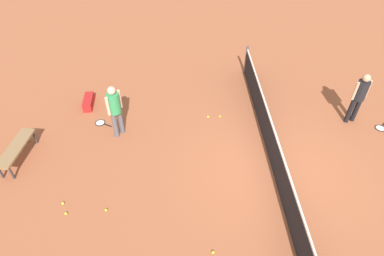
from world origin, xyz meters
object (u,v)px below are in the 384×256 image
(tennis_ball_baseline, at_px, (63,203))
(tennis_ball_stray_right, at_px, (106,210))
(player_far_side, at_px, (360,95))
(tennis_racket_far_player, at_px, (381,128))
(player_near_side, at_px, (115,107))
(tennis_ball_by_net, at_px, (213,252))
(tennis_ball_stray_left, at_px, (220,116))
(tennis_ball_near_player, at_px, (66,214))
(courtside_bench, at_px, (16,149))
(tennis_racket_near_player, at_px, (101,123))
(tennis_ball_midcourt, at_px, (208,117))
(equipment_bag, at_px, (89,101))

(tennis_ball_baseline, height_order, tennis_ball_stray_right, same)
(player_far_side, height_order, tennis_racket_far_player, player_far_side)
(player_near_side, bearing_deg, player_far_side, 93.18)
(tennis_ball_by_net, distance_m, tennis_ball_stray_left, 4.58)
(player_far_side, xyz_separation_m, tennis_ball_near_player, (3.18, -8.02, -0.98))
(tennis_racket_far_player, bearing_deg, tennis_ball_near_player, -72.46)
(tennis_ball_stray_left, xyz_separation_m, courtside_bench, (1.65, -5.69, 0.38))
(tennis_racket_near_player, relative_size, tennis_ball_midcourt, 9.06)
(tennis_ball_stray_left, bearing_deg, tennis_ball_baseline, -52.32)
(player_far_side, xyz_separation_m, tennis_ball_baseline, (2.89, -8.17, -0.98))
(player_near_side, distance_m, tennis_ball_midcourt, 2.95)
(player_near_side, relative_size, tennis_ball_stray_left, 25.76)
(tennis_ball_by_net, relative_size, equipment_bag, 0.08)
(tennis_ball_baseline, relative_size, equipment_bag, 0.08)
(player_near_side, height_order, tennis_ball_baseline, player_near_side)
(tennis_ball_near_player, height_order, equipment_bag, equipment_bag)
(tennis_racket_far_player, relative_size, tennis_ball_stray_right, 8.26)
(player_near_side, relative_size, equipment_bag, 2.08)
(tennis_ball_near_player, distance_m, tennis_ball_stray_left, 5.28)
(tennis_ball_stray_right, bearing_deg, tennis_racket_far_player, 108.99)
(player_far_side, bearing_deg, tennis_ball_near_player, -68.38)
(tennis_ball_near_player, distance_m, tennis_ball_midcourt, 4.99)
(tennis_ball_by_net, bearing_deg, tennis_racket_far_player, 125.21)
(tennis_racket_near_player, height_order, tennis_ball_by_net, tennis_ball_by_net)
(courtside_bench, distance_m, equipment_bag, 2.81)
(player_near_side, bearing_deg, tennis_ball_by_net, 33.04)
(tennis_ball_near_player, bearing_deg, tennis_ball_stray_left, 131.19)
(tennis_ball_midcourt, relative_size, equipment_bag, 0.08)
(tennis_racket_far_player, height_order, tennis_ball_near_player, tennis_ball_near_player)
(tennis_ball_by_net, bearing_deg, tennis_ball_near_player, -107.44)
(tennis_racket_far_player, height_order, tennis_ball_midcourt, tennis_ball_midcourt)
(tennis_ball_near_player, distance_m, equipment_bag, 4.28)
(player_near_side, relative_size, tennis_racket_near_player, 2.84)
(tennis_ball_midcourt, distance_m, equipment_bag, 4.01)
(tennis_ball_stray_left, relative_size, courtside_bench, 0.04)
(tennis_ball_midcourt, bearing_deg, equipment_bag, -101.49)
(tennis_ball_near_player, relative_size, tennis_ball_midcourt, 1.00)
(tennis_racket_near_player, distance_m, tennis_ball_baseline, 3.02)
(tennis_ball_baseline, distance_m, courtside_bench, 2.22)
(tennis_ball_near_player, bearing_deg, tennis_ball_by_net, 72.56)
(courtside_bench, bearing_deg, tennis_ball_baseline, 45.44)
(tennis_ball_stray_left, bearing_deg, tennis_ball_by_net, -7.34)
(tennis_ball_midcourt, xyz_separation_m, tennis_ball_baseline, (3.18, -3.74, 0.00))
(player_near_side, height_order, tennis_racket_near_player, player_near_side)
(tennis_ball_by_net, bearing_deg, tennis_ball_stray_left, 172.66)
(tennis_ball_near_player, xyz_separation_m, tennis_ball_stray_left, (-3.48, 3.97, 0.00))
(tennis_ball_baseline, bearing_deg, tennis_ball_stray_right, 78.41)
(tennis_ball_stray_right, height_order, equipment_bag, equipment_bag)
(tennis_ball_stray_right, bearing_deg, tennis_ball_baseline, -101.59)
(player_near_side, xyz_separation_m, tennis_ball_stray_left, (-0.70, 3.09, -0.98))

